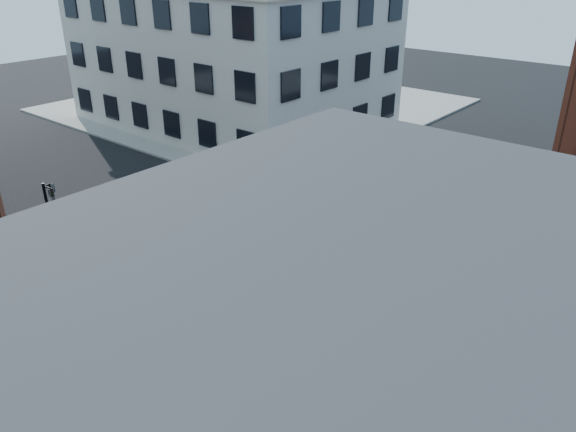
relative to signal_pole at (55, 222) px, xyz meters
The scene contains 7 objects.
ground 9.90m from the signal_pole, 44.81° to the left, with size 120.00×120.00×0.00m, color black.
sidewalk_nw 31.27m from the signal_pole, 117.29° to the left, with size 30.00×30.00×0.15m, color gray.
building_nw 25.92m from the signal_pole, 118.43° to the left, with size 22.00×16.00×11.00m, color beige.
tree_near 21.94m from the signal_pole, 49.38° to the left, with size 2.69×2.69×4.49m.
signal_pole is the anchor object (origin of this frame).
box_truck 16.90m from the signal_pole, 15.25° to the left, with size 7.96×3.32×3.52m.
traffic_cone 4.32m from the signal_pole, 73.12° to the left, with size 0.51×0.51×0.73m.
Camera 1 is at (13.89, -16.39, 12.96)m, focal length 35.00 mm.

